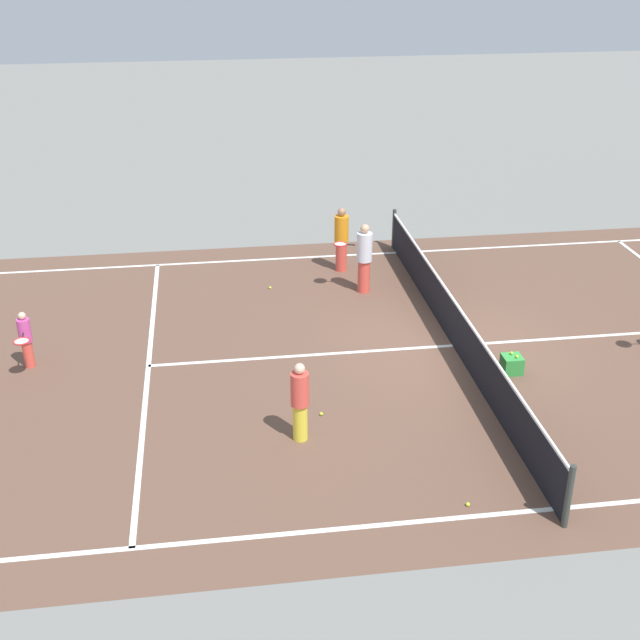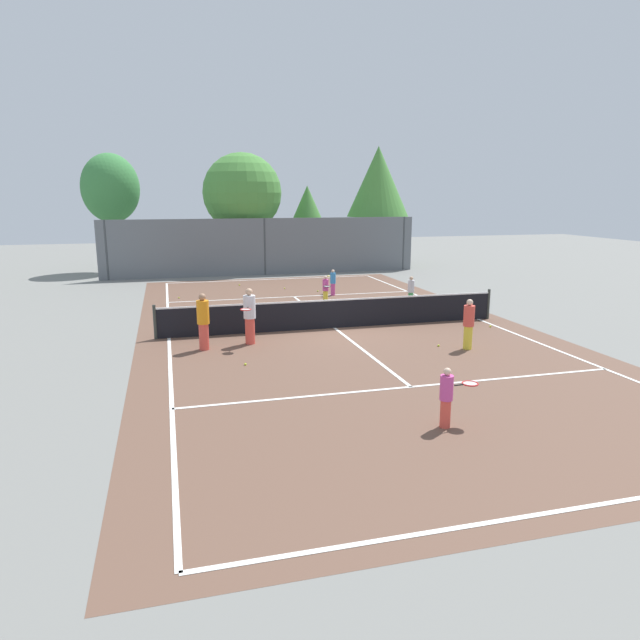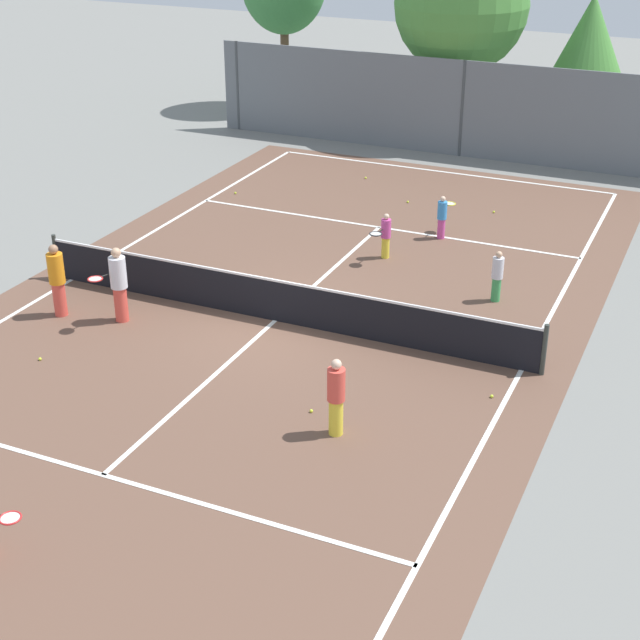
{
  "view_description": "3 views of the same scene",
  "coord_description": "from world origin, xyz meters",
  "views": [
    {
      "loc": [
        15.24,
        -5.02,
        8.27
      ],
      "look_at": [
        -0.39,
        -2.82,
        0.62
      ],
      "focal_mm": 46.98,
      "sensor_mm": 36.0,
      "label": 1
    },
    {
      "loc": [
        -5.43,
        -18.27,
        4.44
      ],
      "look_at": [
        -1.15,
        -2.37,
        0.85
      ],
      "focal_mm": 32.04,
      "sensor_mm": 36.0,
      "label": 2
    },
    {
      "loc": [
        8.68,
        -16.93,
        9.33
      ],
      "look_at": [
        1.46,
        -0.84,
        0.69
      ],
      "focal_mm": 53.82,
      "sensor_mm": 36.0,
      "label": 3
    }
  ],
  "objects": [
    {
      "name": "tennis_ball_4",
      "position": [
        -5.0,
        7.3,
        0.03
      ],
      "size": [
        0.07,
        0.07,
        0.07
      ],
      "primitive_type": "sphere",
      "color": "#CCE533",
      "rests_on": "ground_plane"
    },
    {
      "name": "court_surface",
      "position": [
        0.0,
        0.0,
        0.0
      ],
      "size": [
        13.0,
        25.0,
        0.01
      ],
      "color": "brown",
      "rests_on": "ground_plane"
    },
    {
      "name": "tennis_net",
      "position": [
        0.0,
        0.0,
        0.51
      ],
      "size": [
        11.9,
        0.1,
        1.1
      ],
      "color": "#333833",
      "rests_on": "ground_plane"
    },
    {
      "name": "player_3",
      "position": [
        -3.1,
        -1.38,
        0.89
      ],
      "size": [
        0.58,
        0.95,
        1.72
      ],
      "color": "#E54C3F",
      "rests_on": "ground_plane"
    },
    {
      "name": "tennis_ball_8",
      "position": [
        -1.95,
        10.3,
        0.03
      ],
      "size": [
        0.07,
        0.07,
        0.07
      ],
      "primitive_type": "sphere",
      "color": "#CCE533",
      "rests_on": "ground_plane"
    },
    {
      "name": "tennis_ball_1",
      "position": [
        0.03,
        8.67,
        0.03
      ],
      "size": [
        0.07,
        0.07,
        0.07
      ],
      "primitive_type": "sphere",
      "color": "#CCE533",
      "rests_on": "ground_plane"
    },
    {
      "name": "player_0",
      "position": [
        0.91,
        4.4,
        0.62
      ],
      "size": [
        0.39,
        0.83,
        1.18
      ],
      "color": "yellow",
      "rests_on": "ground_plane"
    },
    {
      "name": "tennis_ball_2",
      "position": [
        2.33,
        -3.18,
        0.03
      ],
      "size": [
        0.07,
        0.07,
        0.07
      ],
      "primitive_type": "sphere",
      "color": "#CCE533",
      "rests_on": "ground_plane"
    },
    {
      "name": "tree_1",
      "position": [
        -0.9,
        16.26,
        4.59
      ],
      "size": [
        4.64,
        4.64,
        6.93
      ],
      "color": "brown",
      "rests_on": "ground_plane"
    },
    {
      "name": "tree_0",
      "position": [
        3.35,
        17.46,
        3.59
      ],
      "size": [
        2.57,
        2.57,
        5.07
      ],
      "color": "brown",
      "rests_on": "ground_plane"
    },
    {
      "name": "player_5",
      "position": [
        1.8,
        6.35,
        0.62
      ],
      "size": [
        0.36,
        0.83,
        1.18
      ],
      "color": "#D14799",
      "rests_on": "ground_plane"
    },
    {
      "name": "tree_3",
      "position": [
        -8.35,
        17.64,
        4.84
      ],
      "size": [
        3.29,
        3.35,
        6.84
      ],
      "color": "brown",
      "rests_on": "ground_plane"
    },
    {
      "name": "player_1",
      "position": [
        -0.31,
        -8.78,
        0.63
      ],
      "size": [
        0.83,
        0.35,
        1.21
      ],
      "color": "#E54C3F",
      "rests_on": "ground_plane"
    },
    {
      "name": "player_4",
      "position": [
        3.03,
        -3.64,
        0.77
      ],
      "size": [
        0.32,
        0.32,
        1.5
      ],
      "color": "yellow",
      "rests_on": "ground_plane"
    },
    {
      "name": "tree_2",
      "position": [
        7.8,
        16.71,
        5.28
      ],
      "size": [
        3.93,
        3.93,
        7.49
      ],
      "color": "brown",
      "rests_on": "ground_plane"
    },
    {
      "name": "tennis_ball_0",
      "position": [
        5.24,
        -1.29,
        0.03
      ],
      "size": [
        0.07,
        0.07,
        0.07
      ],
      "primitive_type": "sphere",
      "color": "#CCE533",
      "rests_on": "ground_plane"
    },
    {
      "name": "tennis_ball_7",
      "position": [
        1.39,
        7.47,
        0.03
      ],
      "size": [
        0.07,
        0.07,
        0.07
      ],
      "primitive_type": "sphere",
      "color": "#CCE533",
      "rests_on": "ground_plane"
    },
    {
      "name": "tennis_ball_6",
      "position": [
        -2.73,
        0.18,
        0.03
      ],
      "size": [
        0.07,
        0.07,
        0.07
      ],
      "primitive_type": "sphere",
      "color": "#CCE533",
      "rests_on": "ground_plane"
    },
    {
      "name": "tennis_ball_5",
      "position": [
        2.58,
        8.85,
        0.03
      ],
      "size": [
        0.07,
        0.07,
        0.07
      ],
      "primitive_type": "sphere",
      "color": "#CCE533",
      "rests_on": "ground_plane"
    },
    {
      "name": "ground_plane",
      "position": [
        0.0,
        0.0,
        0.0
      ],
      "size": [
        80.0,
        80.0,
        0.0
      ],
      "primitive_type": "plane",
      "color": "slate"
    },
    {
      "name": "player_6",
      "position": [
        -4.5,
        -1.69,
        0.86
      ],
      "size": [
        0.36,
        0.36,
        1.68
      ],
      "color": "#E54C3F",
      "rests_on": "ground_plane"
    },
    {
      "name": "tennis_ball_3",
      "position": [
        -3.55,
        -3.61,
        0.03
      ],
      "size": [
        0.07,
        0.07,
        0.07
      ],
      "primitive_type": "sphere",
      "color": "#CCE533",
      "rests_on": "ground_plane"
    },
    {
      "name": "perimeter_fence",
      "position": [
        0.0,
        14.0,
        1.6
      ],
      "size": [
        18.0,
        0.12,
        3.2
      ],
      "color": "slate",
      "rests_on": "ground_plane"
    },
    {
      "name": "player_2",
      "position": [
        4.16,
        3.02,
        0.63
      ],
      "size": [
        0.26,
        0.26,
        1.23
      ],
      "color": "#3FA559",
      "rests_on": "ground_plane"
    },
    {
      "name": "ball_crate",
      "position": [
        1.27,
        0.83,
        0.18
      ],
      "size": [
        0.38,
        0.39,
        0.43
      ],
      "color": "green",
      "rests_on": "ground_plane"
    }
  ]
}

